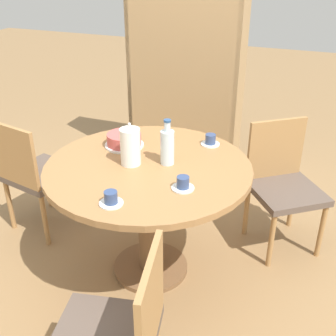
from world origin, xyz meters
TOP-DOWN VIEW (x-y plane):
  - ground_plane at (0.00, 0.00)m, footprint 14.00×14.00m
  - dining_table at (0.00, 0.00)m, footprint 1.17×1.17m
  - chair_a at (0.25, -0.89)m, footprint 0.50×0.50m
  - chair_b at (0.69, 0.61)m, footprint 0.59×0.59m
  - chair_c at (-0.91, 0.12)m, footprint 0.50×0.50m
  - bookshelf at (-0.33, 1.50)m, footprint 1.00×0.28m
  - coffee_pot at (-0.10, -0.02)m, footprint 0.11×0.11m
  - water_bottle at (0.09, 0.06)m, footprint 0.08×0.08m
  - cake_main at (-0.24, 0.18)m, footprint 0.24×0.24m
  - cup_a at (0.25, 0.39)m, footprint 0.12×0.12m
  - cup_b at (0.27, -0.17)m, footprint 0.12×0.12m
  - cup_c at (-0.00, -0.43)m, footprint 0.12×0.12m

SIDE VIEW (x-z plane):
  - ground_plane at x=0.00m, z-range 0.00..0.00m
  - chair_a at x=0.25m, z-range 0.03..0.88m
  - chair_b at x=0.69m, z-range 0.03..0.88m
  - chair_c at x=-0.91m, z-range 0.03..0.88m
  - dining_table at x=0.00m, z-range 0.22..0.96m
  - cup_a at x=0.25m, z-range 0.74..0.81m
  - cup_b at x=0.27m, z-range 0.74..0.81m
  - cup_c at x=0.00m, z-range 0.74..0.81m
  - cake_main at x=-0.24m, z-range 0.75..0.83m
  - water_bottle at x=0.09m, z-range 0.72..0.99m
  - coffee_pot at x=-0.10m, z-range 0.74..0.98m
  - bookshelf at x=-0.33m, z-range 0.00..1.73m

